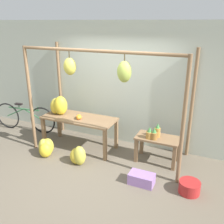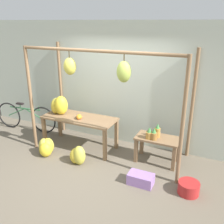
{
  "view_description": "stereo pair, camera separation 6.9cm",
  "coord_description": "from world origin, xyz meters",
  "px_view_note": "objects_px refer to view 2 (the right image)",
  "views": [
    {
      "loc": [
        2.12,
        -3.62,
        2.77
      ],
      "look_at": [
        0.12,
        0.83,
        0.99
      ],
      "focal_mm": 40.0,
      "sensor_mm": 36.0,
      "label": 1
    },
    {
      "loc": [
        2.18,
        -3.59,
        2.77
      ],
      "look_at": [
        0.12,
        0.83,
        0.99
      ],
      "focal_mm": 40.0,
      "sensor_mm": 36.0,
      "label": 2
    }
  ],
  "objects_px": {
    "blue_bucket": "(189,188)",
    "orange_pile": "(79,117)",
    "parked_bicycle": "(26,117)",
    "pineapple_cluster": "(154,133)",
    "banana_pile_on_table": "(59,106)",
    "fruit_crate_white": "(141,179)",
    "banana_pile_ground_right": "(78,155)",
    "banana_pile_ground_left": "(46,147)"
  },
  "relations": [
    {
      "from": "orange_pile",
      "to": "parked_bicycle",
      "type": "relative_size",
      "value": 0.11
    },
    {
      "from": "blue_bucket",
      "to": "parked_bicycle",
      "type": "relative_size",
      "value": 0.2
    },
    {
      "from": "orange_pile",
      "to": "banana_pile_ground_left",
      "type": "height_order",
      "value": "orange_pile"
    },
    {
      "from": "banana_pile_on_table",
      "to": "banana_pile_ground_right",
      "type": "height_order",
      "value": "banana_pile_on_table"
    },
    {
      "from": "fruit_crate_white",
      "to": "banana_pile_ground_right",
      "type": "bearing_deg",
      "value": 175.08
    },
    {
      "from": "blue_bucket",
      "to": "parked_bicycle",
      "type": "distance_m",
      "value": 4.48
    },
    {
      "from": "banana_pile_ground_left",
      "to": "orange_pile",
      "type": "bearing_deg",
      "value": 46.06
    },
    {
      "from": "blue_bucket",
      "to": "orange_pile",
      "type": "bearing_deg",
      "value": 166.58
    },
    {
      "from": "banana_pile_ground_left",
      "to": "fruit_crate_white",
      "type": "height_order",
      "value": "banana_pile_ground_left"
    },
    {
      "from": "fruit_crate_white",
      "to": "parked_bicycle",
      "type": "height_order",
      "value": "parked_bicycle"
    },
    {
      "from": "blue_bucket",
      "to": "parked_bicycle",
      "type": "xyz_separation_m",
      "value": [
        -4.38,
        0.88,
        0.27
      ]
    },
    {
      "from": "banana_pile_on_table",
      "to": "orange_pile",
      "type": "height_order",
      "value": "banana_pile_on_table"
    },
    {
      "from": "pineapple_cluster",
      "to": "banana_pile_ground_left",
      "type": "xyz_separation_m",
      "value": [
        -2.21,
        -0.68,
        -0.49
      ]
    },
    {
      "from": "orange_pile",
      "to": "pineapple_cluster",
      "type": "bearing_deg",
      "value": 4.36
    },
    {
      "from": "pineapple_cluster",
      "to": "banana_pile_ground_right",
      "type": "xyz_separation_m",
      "value": [
        -1.39,
        -0.7,
        -0.48
      ]
    },
    {
      "from": "orange_pile",
      "to": "pineapple_cluster",
      "type": "xyz_separation_m",
      "value": [
        1.68,
        0.13,
        -0.12
      ]
    },
    {
      "from": "fruit_crate_white",
      "to": "parked_bicycle",
      "type": "relative_size",
      "value": 0.25
    },
    {
      "from": "orange_pile",
      "to": "parked_bicycle",
      "type": "bearing_deg",
      "value": 171.47
    },
    {
      "from": "fruit_crate_white",
      "to": "blue_bucket",
      "type": "xyz_separation_m",
      "value": [
        0.82,
        0.1,
        0.01
      ]
    },
    {
      "from": "orange_pile",
      "to": "banana_pile_ground_right",
      "type": "distance_m",
      "value": 0.88
    },
    {
      "from": "banana_pile_on_table",
      "to": "blue_bucket",
      "type": "distance_m",
      "value": 3.29
    },
    {
      "from": "banana_pile_on_table",
      "to": "fruit_crate_white",
      "type": "bearing_deg",
      "value": -18.73
    },
    {
      "from": "pineapple_cluster",
      "to": "parked_bicycle",
      "type": "relative_size",
      "value": 0.16
    },
    {
      "from": "banana_pile_on_table",
      "to": "pineapple_cluster",
      "type": "xyz_separation_m",
      "value": [
        2.27,
        0.05,
        -0.27
      ]
    },
    {
      "from": "banana_pile_on_table",
      "to": "orange_pile",
      "type": "relative_size",
      "value": 2.91
    },
    {
      "from": "banana_pile_on_table",
      "to": "parked_bicycle",
      "type": "xyz_separation_m",
      "value": [
        -1.27,
        0.2,
        -0.56
      ]
    },
    {
      "from": "pineapple_cluster",
      "to": "fruit_crate_white",
      "type": "distance_m",
      "value": 1.0
    },
    {
      "from": "banana_pile_ground_left",
      "to": "parked_bicycle",
      "type": "height_order",
      "value": "parked_bicycle"
    },
    {
      "from": "banana_pile_ground_left",
      "to": "fruit_crate_white",
      "type": "distance_m",
      "value": 2.24
    },
    {
      "from": "orange_pile",
      "to": "banana_pile_on_table",
      "type": "bearing_deg",
      "value": 172.31
    },
    {
      "from": "orange_pile",
      "to": "parked_bicycle",
      "type": "xyz_separation_m",
      "value": [
        -1.86,
        0.28,
        -0.41
      ]
    },
    {
      "from": "banana_pile_on_table",
      "to": "parked_bicycle",
      "type": "distance_m",
      "value": 1.4
    },
    {
      "from": "parked_bicycle",
      "to": "orange_pile",
      "type": "bearing_deg",
      "value": -8.53
    },
    {
      "from": "pineapple_cluster",
      "to": "parked_bicycle",
      "type": "xyz_separation_m",
      "value": [
        -3.54,
        0.15,
        -0.29
      ]
    },
    {
      "from": "orange_pile",
      "to": "blue_bucket",
      "type": "height_order",
      "value": "orange_pile"
    },
    {
      "from": "banana_pile_on_table",
      "to": "blue_bucket",
      "type": "xyz_separation_m",
      "value": [
        3.12,
        -0.68,
        -0.82
      ]
    },
    {
      "from": "orange_pile",
      "to": "blue_bucket",
      "type": "xyz_separation_m",
      "value": [
        2.52,
        -0.6,
        -0.68
      ]
    },
    {
      "from": "banana_pile_on_table",
      "to": "banana_pile_ground_right",
      "type": "relative_size",
      "value": 1.34
    },
    {
      "from": "banana_pile_on_table",
      "to": "blue_bucket",
      "type": "relative_size",
      "value": 1.52
    },
    {
      "from": "pineapple_cluster",
      "to": "banana_pile_ground_left",
      "type": "relative_size",
      "value": 0.63
    },
    {
      "from": "banana_pile_ground_right",
      "to": "banana_pile_ground_left",
      "type": "bearing_deg",
      "value": 178.15
    },
    {
      "from": "orange_pile",
      "to": "fruit_crate_white",
      "type": "height_order",
      "value": "orange_pile"
    }
  ]
}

